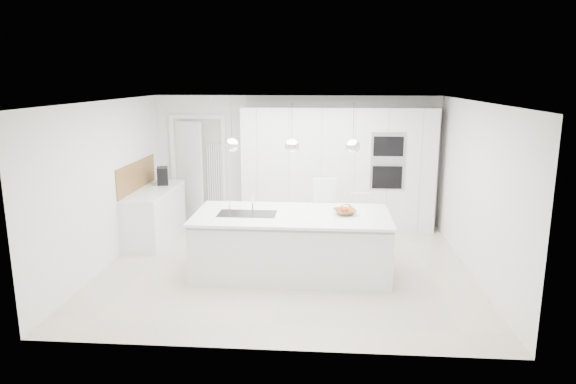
# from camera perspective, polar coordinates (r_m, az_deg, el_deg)

# --- Properties ---
(floor) EXTENTS (5.50, 5.50, 0.00)m
(floor) POSITION_cam_1_polar(r_m,az_deg,el_deg) (7.97, -0.16, -8.21)
(floor) COLOR beige
(floor) RESTS_ON ground
(wall_back) EXTENTS (5.50, 0.00, 5.50)m
(wall_back) POSITION_cam_1_polar(r_m,az_deg,el_deg) (10.07, 0.95, 3.55)
(wall_back) COLOR white
(wall_back) RESTS_ON ground
(wall_left) EXTENTS (0.00, 5.00, 5.00)m
(wall_left) POSITION_cam_1_polar(r_m,az_deg,el_deg) (8.30, -19.46, 0.87)
(wall_left) COLOR white
(wall_left) RESTS_ON ground
(ceiling) EXTENTS (5.50, 5.50, 0.00)m
(ceiling) POSITION_cam_1_polar(r_m,az_deg,el_deg) (7.46, -0.18, 10.04)
(ceiling) COLOR white
(ceiling) RESTS_ON wall_back
(tall_cabinets) EXTENTS (3.60, 0.60, 2.30)m
(tall_cabinets) POSITION_cam_1_polar(r_m,az_deg,el_deg) (9.78, 5.53, 2.63)
(tall_cabinets) COLOR white
(tall_cabinets) RESTS_ON floor
(oven_stack) EXTENTS (0.62, 0.04, 1.05)m
(oven_stack) POSITION_cam_1_polar(r_m,az_deg,el_deg) (9.51, 11.03, 3.39)
(oven_stack) COLOR #A5A5A8
(oven_stack) RESTS_ON tall_cabinets
(doorway_frame) EXTENTS (1.11, 0.08, 2.13)m
(doorway_frame) POSITION_cam_1_polar(r_m,az_deg,el_deg) (10.38, -9.89, 2.37)
(doorway_frame) COLOR white
(doorway_frame) RESTS_ON floor
(hallway_door) EXTENTS (0.76, 0.38, 2.00)m
(hallway_door) POSITION_cam_1_polar(r_m,az_deg,el_deg) (10.40, -11.29, 2.23)
(hallway_door) COLOR white
(hallway_door) RESTS_ON floor
(radiator) EXTENTS (0.32, 0.04, 1.40)m
(radiator) POSITION_cam_1_polar(r_m,az_deg,el_deg) (10.33, -8.14, 1.40)
(radiator) COLOR white
(radiator) RESTS_ON floor
(left_base_cabinets) EXTENTS (0.60, 1.80, 0.86)m
(left_base_cabinets) POSITION_cam_1_polar(r_m,az_deg,el_deg) (9.46, -14.55, -2.53)
(left_base_cabinets) COLOR white
(left_base_cabinets) RESTS_ON floor
(left_worktop) EXTENTS (0.62, 1.82, 0.04)m
(left_worktop) POSITION_cam_1_polar(r_m,az_deg,el_deg) (9.36, -14.71, 0.13)
(left_worktop) COLOR white
(left_worktop) RESTS_ON left_base_cabinets
(oak_backsplash) EXTENTS (0.02, 1.80, 0.50)m
(oak_backsplash) POSITION_cam_1_polar(r_m,az_deg,el_deg) (9.40, -16.46, 1.76)
(oak_backsplash) COLOR olive
(oak_backsplash) RESTS_ON wall_left
(island_base) EXTENTS (2.80, 1.20, 0.86)m
(island_base) POSITION_cam_1_polar(r_m,az_deg,el_deg) (7.54, 0.42, -5.98)
(island_base) COLOR white
(island_base) RESTS_ON floor
(island_worktop) EXTENTS (2.84, 1.40, 0.04)m
(island_worktop) POSITION_cam_1_polar(r_m,az_deg,el_deg) (7.46, 0.45, -2.58)
(island_worktop) COLOR white
(island_worktop) RESTS_ON island_base
(island_sink) EXTENTS (0.84, 0.44, 0.18)m
(island_sink) POSITION_cam_1_polar(r_m,az_deg,el_deg) (7.50, -4.55, -3.02)
(island_sink) COLOR #3F3F42
(island_sink) RESTS_ON island_worktop
(island_tap) EXTENTS (0.02, 0.02, 0.30)m
(island_tap) POSITION_cam_1_polar(r_m,az_deg,el_deg) (7.62, -3.98, -0.96)
(island_tap) COLOR white
(island_tap) RESTS_ON island_worktop
(pendant_left) EXTENTS (0.20, 0.20, 0.20)m
(pendant_left) POSITION_cam_1_polar(r_m,az_deg,el_deg) (7.32, -6.25, 5.20)
(pendant_left) COLOR white
(pendant_left) RESTS_ON ceiling
(pendant_mid) EXTENTS (0.20, 0.20, 0.20)m
(pendant_mid) POSITION_cam_1_polar(r_m,az_deg,el_deg) (7.21, 0.43, 5.16)
(pendant_mid) COLOR white
(pendant_mid) RESTS_ON ceiling
(pendant_right) EXTENTS (0.20, 0.20, 0.20)m
(pendant_right) POSITION_cam_1_polar(r_m,az_deg,el_deg) (7.20, 7.22, 5.06)
(pendant_right) COLOR white
(pendant_right) RESTS_ON ceiling
(fruit_bowl) EXTENTS (0.40, 0.40, 0.08)m
(fruit_bowl) POSITION_cam_1_polar(r_m,az_deg,el_deg) (7.45, 6.35, -2.20)
(fruit_bowl) COLOR olive
(fruit_bowl) RESTS_ON island_worktop
(espresso_machine) EXTENTS (0.27, 0.34, 0.32)m
(espresso_machine) POSITION_cam_1_polar(r_m,az_deg,el_deg) (9.75, -13.77, 1.76)
(espresso_machine) COLOR black
(espresso_machine) RESTS_ON left_worktop
(bar_stool_left) EXTENTS (0.48, 0.61, 1.22)m
(bar_stool_left) POSITION_cam_1_polar(r_m,az_deg,el_deg) (8.39, 4.03, -2.80)
(bar_stool_left) COLOR white
(bar_stool_left) RESTS_ON floor
(bar_stool_right) EXTENTS (0.37, 0.49, 0.99)m
(bar_stool_right) POSITION_cam_1_polar(r_m,az_deg,el_deg) (8.44, 7.99, -3.61)
(bar_stool_right) COLOR white
(bar_stool_right) RESTS_ON floor
(apple_a) EXTENTS (0.09, 0.09, 0.09)m
(apple_a) POSITION_cam_1_polar(r_m,az_deg,el_deg) (7.38, 6.39, -2.06)
(apple_a) COLOR red
(apple_a) RESTS_ON fruit_bowl
(apple_b) EXTENTS (0.08, 0.08, 0.08)m
(apple_b) POSITION_cam_1_polar(r_m,az_deg,el_deg) (7.42, 6.22, -2.02)
(apple_b) COLOR red
(apple_b) RESTS_ON fruit_bowl
(apple_c) EXTENTS (0.08, 0.08, 0.08)m
(apple_c) POSITION_cam_1_polar(r_m,az_deg,el_deg) (7.39, 6.47, -2.10)
(apple_c) COLOR red
(apple_c) RESTS_ON fruit_bowl
(banana_bunch) EXTENTS (0.21, 0.16, 0.19)m
(banana_bunch) POSITION_cam_1_polar(r_m,az_deg,el_deg) (7.45, 6.44, -1.68)
(banana_bunch) COLOR gold
(banana_bunch) RESTS_ON fruit_bowl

